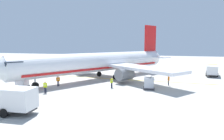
% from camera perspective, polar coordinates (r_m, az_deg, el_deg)
% --- Properties ---
extents(airliner_foreground, '(37.97, 32.16, 11.90)m').
position_cam_1_polar(airliner_foreground, '(40.24, -2.53, 2.27)').
color(airliner_foreground, white).
rests_on(airliner_foreground, ground).
extents(service_truck_fuel, '(2.93, 6.85, 2.71)m').
position_cam_1_polar(service_truck_fuel, '(22.86, -29.13, -7.35)').
color(service_truck_fuel, '#338C3F').
rests_on(service_truck_fuel, ground).
extents(service_truck_baggage, '(6.29, 3.11, 2.43)m').
position_cam_1_polar(service_truck_baggage, '(49.17, 27.31, 0.08)').
color(service_truck_baggage, yellow).
rests_on(service_truck_baggage, ground).
extents(cargo_container_near, '(1.95, 1.95, 2.00)m').
position_cam_1_polar(cargo_container_near, '(31.22, 10.79, -3.88)').
color(cargo_container_near, '#333338').
rests_on(cargo_container_near, ground).
extents(cargo_container_mid, '(2.00, 2.00, 1.99)m').
position_cam_1_polar(cargo_container_mid, '(35.06, -24.91, -3.22)').
color(cargo_container_mid, '#333338').
rests_on(cargo_container_mid, ground).
extents(crew_marshaller, '(0.62, 0.33, 1.78)m').
position_cam_1_polar(crew_marshaller, '(34.85, 16.27, -2.69)').
color(crew_marshaller, '#191E33').
rests_on(crew_marshaller, ground).
extents(crew_loader_left, '(0.60, 0.37, 1.70)m').
position_cam_1_polar(crew_loader_left, '(31.68, -0.09, -3.47)').
color(crew_loader_left, '#191E33').
rests_on(crew_loader_left, ground).
extents(crew_loader_right, '(0.26, 0.63, 1.74)m').
position_cam_1_polar(crew_loader_right, '(29.82, -19.00, -4.52)').
color(crew_loader_right, '#191E33').
rests_on(crew_loader_right, ground).
extents(crew_supervisor, '(0.46, 0.52, 1.75)m').
position_cam_1_polar(crew_supervisor, '(34.14, -15.53, -2.90)').
color(crew_supervisor, '#191E33').
rests_on(crew_supervisor, ground).
extents(apron_guide_line, '(0.30, 60.00, 0.01)m').
position_cam_1_polar(apron_guide_line, '(39.39, 4.00, -2.82)').
color(apron_guide_line, yellow).
rests_on(apron_guide_line, ground).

